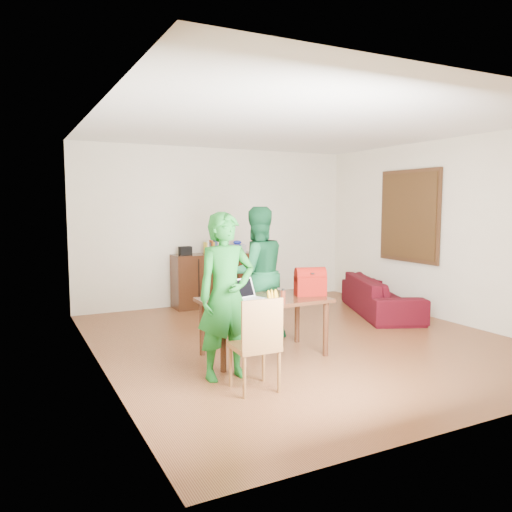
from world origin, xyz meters
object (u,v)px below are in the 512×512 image
chair (255,363)px  red_bag (310,284)px  sofa (381,295)px  laptop (252,297)px  bottle (283,296)px  person_far (257,273)px  person_near (226,296)px  table (264,305)px

chair → red_bag: (1.16, 0.85, 0.54)m
chair → sofa: 3.85m
laptop → sofa: size_ratio=0.20×
bottle → person_far: bearing=78.1°
person_near → table: bearing=33.5°
laptop → bottle: (0.23, -0.28, 0.04)m
chair → person_far: bearing=64.7°
table → red_bag: 0.62m
person_near → person_far: 1.54m
bottle → person_near: bearing=-170.5°
chair → red_bag: bearing=38.3°
person_near → bottle: 0.74m
person_far → laptop: size_ratio=4.30×
person_near → laptop: size_ratio=4.19×
laptop → red_bag: 0.77m
table → sofa: size_ratio=0.72×
table → sofa: bearing=23.5°
sofa → laptop: bearing=135.2°
table → laptop: bearing=-157.7°
chair → person_near: (-0.10, 0.44, 0.57)m
person_near → sofa: bearing=23.6°
laptop → chair: bearing=-133.6°
person_far → sofa: bearing=-166.7°
table → person_near: size_ratio=0.86×
bottle → table: bearing=97.2°
table → person_near: (-0.68, -0.48, 0.24)m
red_bag → person_near: bearing=-144.5°
person_near → person_far: size_ratio=0.98×
laptop → red_bag: (0.77, 0.01, 0.08)m
bottle → laptop: bearing=129.1°
table → laptop: size_ratio=3.62×
chair → laptop: bearing=67.3°
bottle → sofa: bottle is taller
person_far → person_near: bearing=55.8°
chair → sofa: size_ratio=0.45×
table → bottle: (0.05, -0.36, 0.16)m
chair → bottle: 0.97m
person_far → sofa: person_far is taller
bottle → sofa: (2.65, 1.48, -0.46)m
red_bag → sofa: (2.12, 1.19, -0.51)m
person_far → laptop: person_far is taller
table → chair: 1.13m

